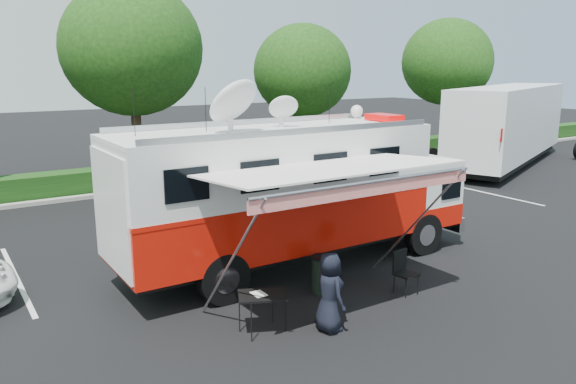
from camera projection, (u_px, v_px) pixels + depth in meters
name	position (u px, v px, depth m)	size (l,w,h in m)	color
ground_plane	(298.00, 264.00, 15.05)	(120.00, 120.00, 0.00)	black
back_border	(159.00, 71.00, 25.13)	(60.00, 6.14, 8.87)	#9E998E
stall_lines	(230.00, 239.00, 17.24)	(24.12, 5.50, 0.01)	silver
command_truck	(296.00, 191.00, 14.56)	(9.84, 2.71, 4.73)	black
awning	(336.00, 173.00, 11.57)	(5.37, 2.77, 3.24)	silver
person	(329.00, 330.00, 11.32)	(0.80, 0.52, 1.63)	black
folding_table	(262.00, 296.00, 11.08)	(1.14, 1.00, 0.81)	black
folding_chair	(403.00, 268.00, 13.09)	(0.54, 0.56, 1.01)	black
trash_bin	(323.00, 274.00, 13.14)	(0.58, 0.58, 0.87)	black
semi_trailer	(509.00, 124.00, 29.82)	(13.58, 7.81, 4.17)	white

